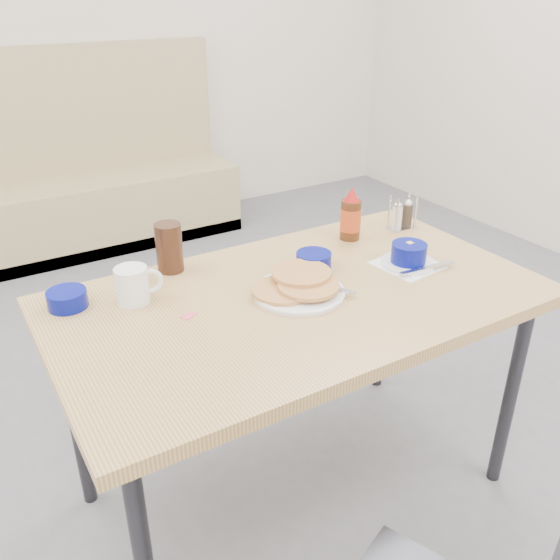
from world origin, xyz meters
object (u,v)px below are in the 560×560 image
booth_bench (85,191)px  dining_table (299,313)px  coffee_mug (134,284)px  grits_setting (409,256)px  butter_bowl (314,260)px  syrup_bottle (351,217)px  amber_tumbler (169,248)px  condiment_caddy (402,217)px  creamer_bowl (67,299)px  pancake_plate (298,287)px

booth_bench → dining_table: size_ratio=1.36×
coffee_mug → grits_setting: 0.84m
butter_bowl → syrup_bottle: bearing=28.3°
amber_tumbler → condiment_caddy: (0.85, -0.11, -0.03)m
booth_bench → dining_table: (0.00, -2.53, 0.35)m
creamer_bowl → grits_setting: bearing=-16.3°
coffee_mug → butter_bowl: (0.55, -0.08, -0.03)m
butter_bowl → amber_tumbler: (-0.39, 0.22, 0.05)m
syrup_bottle → grits_setting: bearing=-85.0°
pancake_plate → butter_bowl: 0.18m
booth_bench → syrup_bottle: size_ratio=10.24×
coffee_mug → creamer_bowl: (-0.17, 0.07, -0.03)m
dining_table → condiment_caddy: bearing=21.5°
butter_bowl → amber_tumbler: 0.45m
dining_table → creamer_bowl: (-0.59, 0.27, 0.09)m
coffee_mug → syrup_bottle: syrup_bottle is taller
amber_tumbler → coffee_mug: bearing=-139.8°
condiment_caddy → pancake_plate: bearing=-156.4°
coffee_mug → creamer_bowl: size_ratio=1.24×
creamer_bowl → amber_tumbler: bearing=12.0°
pancake_plate → coffee_mug: (-0.42, 0.20, 0.03)m
booth_bench → coffee_mug: size_ratio=14.10×
booth_bench → amber_tumbler: bearing=-96.6°
condiment_caddy → syrup_bottle: (-0.22, 0.02, 0.04)m
booth_bench → condiment_caddy: size_ratio=15.36×
booth_bench → creamer_bowl: size_ratio=17.44×
coffee_mug → creamer_bowl: bearing=158.8°
coffee_mug → creamer_bowl: coffee_mug is taller
butter_bowl → syrup_bottle: 0.28m
pancake_plate → condiment_caddy: 0.63m
grits_setting → amber_tumbler: 0.75m
coffee_mug → amber_tumbler: 0.21m
dining_table → syrup_bottle: 0.47m
grits_setting → butter_bowl: grits_setting is taller
butter_bowl → condiment_caddy: 0.47m
coffee_mug → creamer_bowl: 0.18m
condiment_caddy → amber_tumbler: bearing=175.5°
coffee_mug → grits_setting: coffee_mug is taller
coffee_mug → amber_tumbler: (0.16, 0.14, 0.02)m
creamer_bowl → booth_bench: bearing=75.5°
booth_bench → coffee_mug: 2.41m
butter_bowl → booth_bench: bearing=93.2°
grits_setting → creamer_bowl: 1.02m
dining_table → pancake_plate: (0.00, 0.01, 0.08)m
amber_tumbler → condiment_caddy: amber_tumbler is taller
grits_setting → booth_bench: bearing=98.9°
creamer_bowl → dining_table: bearing=-24.7°
syrup_bottle → dining_table: bearing=-145.8°
pancake_plate → condiment_caddy: size_ratio=2.15×
butter_bowl → coffee_mug: bearing=171.8°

